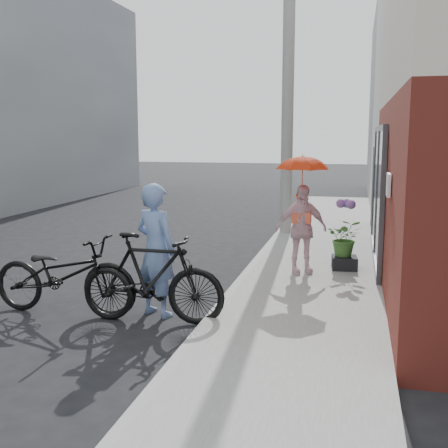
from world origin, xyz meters
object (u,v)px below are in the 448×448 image
(utility_pole, at_px, (288,90))
(planter, at_px, (344,263))
(bike_left, at_px, (63,275))
(officer, at_px, (156,250))
(kimono_woman, at_px, (301,229))
(bike_right, at_px, (152,278))

(utility_pole, bearing_deg, planter, -67.29)
(bike_left, relative_size, planter, 4.93)
(utility_pole, xyz_separation_m, planter, (1.49, -3.57, -3.27))
(officer, xyz_separation_m, bike_left, (-1.26, -0.29, -0.36))
(officer, relative_size, planter, 4.27)
(officer, relative_size, kimono_woman, 1.21)
(kimono_woman, bearing_deg, utility_pole, 78.25)
(utility_pole, height_order, officer, utility_pole)
(utility_pole, height_order, bike_left, utility_pole)
(bike_right, xyz_separation_m, kimono_woman, (1.71, 2.65, 0.28))
(utility_pole, distance_m, bike_right, 7.33)
(bike_left, bearing_deg, bike_right, -86.72)
(utility_pole, distance_m, officer, 6.96)
(bike_right, bearing_deg, bike_left, 90.94)
(bike_left, relative_size, bike_right, 1.06)
(bike_right, xyz_separation_m, planter, (2.44, 3.10, -0.37))
(utility_pole, xyz_separation_m, bike_right, (-0.95, -6.67, -2.90))
(officer, relative_size, bike_right, 0.92)
(kimono_woman, bearing_deg, planter, 9.02)
(utility_pole, distance_m, bike_left, 7.63)
(bike_right, relative_size, planter, 4.64)
(bike_left, xyz_separation_m, bike_right, (1.30, 0.01, 0.04))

